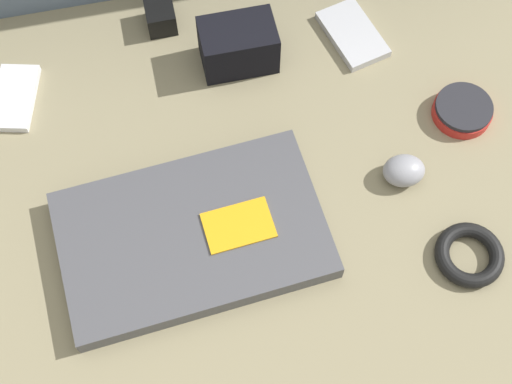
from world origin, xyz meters
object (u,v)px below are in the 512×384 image
object	(u,v)px
phone_silver	(15,98)
charger_brick	(160,16)
speaker_puck	(463,110)
laptop	(193,235)
phone_black	(353,34)
computer_mouse	(404,171)
camera_pouch	(238,45)

from	to	relation	value
phone_silver	charger_brick	distance (m)	0.25
speaker_puck	phone_silver	xyz separation A→B (m)	(-0.64, 0.16, -0.01)
speaker_puck	charger_brick	size ratio (longest dim) A/B	1.61
laptop	charger_brick	size ratio (longest dim) A/B	6.79
phone_silver	laptop	bearing A→B (deg)	-37.41
laptop	phone_black	bearing A→B (deg)	38.75
charger_brick	computer_mouse	bearing A→B (deg)	-49.65
phone_black	camera_pouch	bearing A→B (deg)	167.82
speaker_puck	phone_black	xyz separation A→B (m)	(-0.12, 0.17, -0.01)
phone_silver	phone_black	distance (m)	0.52
laptop	charger_brick	bearing A→B (deg)	83.22
computer_mouse	camera_pouch	xyz separation A→B (m)	(-0.18, 0.25, 0.02)
speaker_puck	camera_pouch	distance (m)	0.34
camera_pouch	charger_brick	size ratio (longest dim) A/B	2.08
phone_black	charger_brick	world-z (taller)	charger_brick
computer_mouse	speaker_puck	world-z (taller)	computer_mouse
phone_silver	phone_black	world-z (taller)	phone_black
laptop	computer_mouse	bearing A→B (deg)	1.46
laptop	phone_silver	world-z (taller)	laptop
computer_mouse	laptop	bearing A→B (deg)	-169.16
charger_brick	speaker_puck	bearing A→B (deg)	-32.60
speaker_puck	camera_pouch	bearing A→B (deg)	151.11
computer_mouse	phone_black	bearing A→B (deg)	95.30
computer_mouse	speaker_puck	bearing A→B (deg)	39.54
computer_mouse	phone_black	xyz separation A→B (m)	(-0.00, 0.25, -0.01)
phone_silver	charger_brick	bearing A→B (deg)	35.82
speaker_puck	computer_mouse	bearing A→B (deg)	-145.40
laptop	phone_silver	distance (m)	0.35
phone_silver	phone_black	bearing A→B (deg)	14.83
phone_black	computer_mouse	bearing A→B (deg)	-103.65
computer_mouse	camera_pouch	world-z (taller)	camera_pouch
camera_pouch	charger_brick	xyz separation A→B (m)	(-0.10, 0.09, -0.02)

